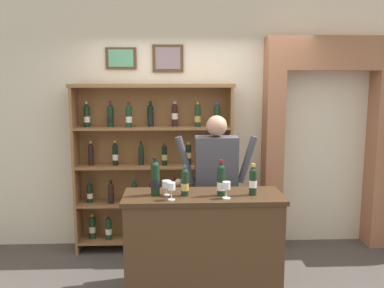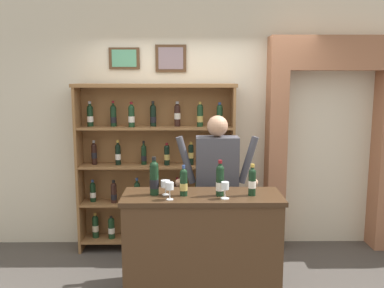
% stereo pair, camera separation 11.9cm
% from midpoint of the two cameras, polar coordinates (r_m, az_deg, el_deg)
% --- Properties ---
extents(back_wall, '(12.00, 0.19, 3.42)m').
position_cam_midpoint_polar(back_wall, '(5.07, 0.24, 5.37)').
color(back_wall, beige).
rests_on(back_wall, ground).
extents(wine_shelf, '(1.85, 0.33, 1.97)m').
position_cam_midpoint_polar(wine_shelf, '(4.92, -5.95, -2.93)').
color(wine_shelf, olive).
rests_on(wine_shelf, ground).
extents(archway_doorway, '(1.50, 0.45, 2.50)m').
position_cam_midpoint_polar(archway_doorway, '(5.24, 17.04, 1.96)').
color(archway_doorway, '#9E6647').
rests_on(archway_doorway, ground).
extents(tasting_counter, '(1.41, 0.51, 1.02)m').
position_cam_midpoint_polar(tasting_counter, '(3.88, 0.60, -14.14)').
color(tasting_counter, '#4C331E').
rests_on(tasting_counter, ground).
extents(shopkeeper, '(0.84, 0.22, 1.67)m').
position_cam_midpoint_polar(shopkeeper, '(4.23, 2.52, -4.63)').
color(shopkeeper, '#2D3347').
rests_on(shopkeeper, ground).
extents(tasting_bottle_vin_santo, '(0.08, 0.08, 0.34)m').
position_cam_midpoint_polar(tasting_bottle_vin_santo, '(3.68, -5.99, -4.64)').
color(tasting_bottle_vin_santo, black).
rests_on(tasting_bottle_vin_santo, tasting_counter).
extents(tasting_bottle_grappa, '(0.07, 0.07, 0.27)m').
position_cam_midpoint_polar(tasting_bottle_grappa, '(3.64, -1.93, -5.23)').
color(tasting_bottle_grappa, black).
rests_on(tasting_bottle_grappa, tasting_counter).
extents(tasting_bottle_super_tuscan, '(0.07, 0.07, 0.32)m').
position_cam_midpoint_polar(tasting_bottle_super_tuscan, '(3.65, 3.06, -4.91)').
color(tasting_bottle_super_tuscan, black).
rests_on(tasting_bottle_super_tuscan, tasting_counter).
extents(tasting_bottle_prosecco, '(0.07, 0.07, 0.28)m').
position_cam_midpoint_polar(tasting_bottle_prosecco, '(3.69, 7.42, -4.98)').
color(tasting_bottle_prosecco, black).
rests_on(tasting_bottle_prosecco, tasting_counter).
extents(wine_glass_spare, '(0.07, 0.07, 0.15)m').
position_cam_midpoint_polar(wine_glass_spare, '(3.57, 3.77, -5.85)').
color(wine_glass_spare, silver).
rests_on(wine_glass_spare, tasting_counter).
extents(wine_glass_right, '(0.08, 0.08, 0.13)m').
position_cam_midpoint_polar(wine_glass_right, '(3.67, -4.44, -5.54)').
color(wine_glass_right, silver).
rests_on(wine_glass_right, tasting_counter).
extents(wine_glass_left, '(0.07, 0.07, 0.15)m').
position_cam_midpoint_polar(wine_glass_left, '(3.53, -3.81, -5.89)').
color(wine_glass_left, silver).
rests_on(wine_glass_left, tasting_counter).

